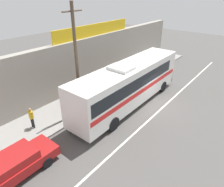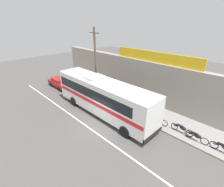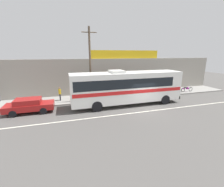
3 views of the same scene
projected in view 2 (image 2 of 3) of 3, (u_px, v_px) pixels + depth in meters
The scene contains 14 objects.
ground_plane at pixel (98, 126), 14.98m from camera, with size 70.00×70.00×0.00m, color #4F4C49.
sidewalk_slab at pixel (134, 106), 18.27m from camera, with size 30.00×3.60×0.14m, color gray.
storefront_facade at pixel (147, 82), 18.68m from camera, with size 30.00×0.70×4.80m, color gray.
storefront_billboard at pixel (155, 57), 17.00m from camera, with size 9.96×0.12×1.10m, color gold.
road_center_stripe at pixel (91, 129), 14.47m from camera, with size 30.00×0.14×0.01m, color silver.
intercity_bus at pixel (102, 95), 16.19m from camera, with size 11.97×2.67×3.78m.
parked_car at pixel (60, 82), 23.28m from camera, with size 4.30×1.85×1.37m.
utility_pole at pixel (95, 63), 18.87m from camera, with size 1.60×0.22×8.08m.
motorcycle_black at pixel (196, 136), 12.76m from camera, with size 1.83×0.56×0.94m.
motorcycle_purple at pixel (224, 148), 11.60m from camera, with size 1.92×0.56×0.94m.
motorcycle_red at pixel (158, 119), 14.99m from camera, with size 1.97×0.56×0.94m.
motorcycle_green at pixel (182, 128), 13.69m from camera, with size 1.94×0.56×0.94m.
pedestrian_far_right at pixel (87, 80), 23.22m from camera, with size 0.30×0.48×1.58m.
pedestrian_near_shop at pixel (119, 89), 20.06m from camera, with size 0.30×0.48×1.69m.
Camera 2 is at (9.74, -7.80, 8.90)m, focal length 26.13 mm.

